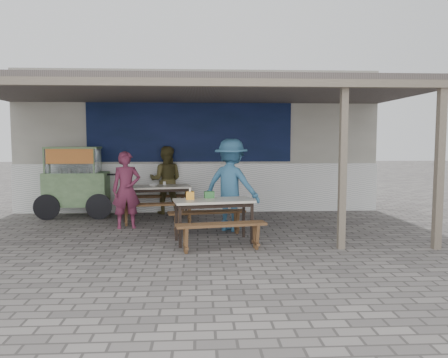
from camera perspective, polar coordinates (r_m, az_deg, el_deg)
ground at (r=8.00m, az=-3.46°, el=-7.72°), size 60.00×60.00×0.00m
back_wall at (r=11.39m, az=-3.41°, el=4.79°), size 9.00×1.28×3.50m
warung_roof at (r=8.76m, az=-3.42°, el=11.25°), size 9.00×4.21×2.81m
table_left at (r=9.94m, az=-8.83°, el=-1.34°), size 1.61×0.92×0.75m
bench_left_street at (r=9.31m, az=-8.60°, el=-3.82°), size 1.64×0.51×0.45m
bench_left_wall at (r=10.65m, az=-8.98°, el=-2.71°), size 1.64×0.51×0.45m
table_right at (r=7.56m, az=-1.38°, el=-3.30°), size 1.44×0.87×0.75m
bench_right_street at (r=7.01m, az=-0.34°, el=-6.71°), size 1.48×0.52×0.45m
bench_right_wall at (r=8.23m, az=-2.25°, el=-4.97°), size 1.48×0.52×0.45m
vendor_cart at (r=10.63m, az=-18.82°, el=-0.01°), size 2.04×0.83×1.62m
patron_street_side at (r=8.99m, az=-12.63°, el=-1.40°), size 0.64×0.50×1.55m
patron_wall_side at (r=10.63m, az=-7.59°, el=-0.14°), size 0.82×0.66×1.63m
patron_right_table at (r=8.54m, az=0.96°, el=-0.78°), size 1.34×1.17×1.80m
tissue_box at (r=7.58m, az=-4.46°, el=-2.16°), size 0.15×0.15×0.14m
donation_box at (r=7.76m, az=-1.94°, el=-2.06°), size 0.19×0.14×0.12m
condiment_jar at (r=10.15m, az=-7.78°, el=-0.54°), size 0.07×0.07×0.08m
condiment_bowl at (r=9.89m, az=-9.20°, el=-0.79°), size 0.26×0.26×0.05m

